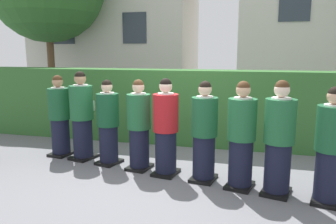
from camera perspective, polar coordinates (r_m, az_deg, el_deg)
ground_plane at (r=5.67m, az=-0.00°, el=-10.50°), size 60.00×60.00×0.00m
student_front_row_0 at (r=6.81m, az=-18.03°, el=-0.93°), size 0.42×0.52×1.57m
student_front_row_1 at (r=6.46m, az=-14.50°, el=-0.95°), size 0.49×0.57×1.66m
student_front_row_2 at (r=6.07m, az=-10.20°, el=-2.11°), size 0.46×0.52×1.53m
student_front_row_3 at (r=5.73m, az=-4.98°, el=-2.59°), size 0.43×0.50×1.56m
student_in_red_blazer at (r=5.44m, az=-0.39°, el=-3.03°), size 0.43×0.51×1.60m
student_front_row_5 at (r=5.22m, az=6.20°, el=-3.76°), size 0.43×0.53×1.58m
student_front_row_6 at (r=5.03m, az=12.43°, el=-4.36°), size 0.47×0.53×1.60m
student_front_row_7 at (r=4.93m, az=18.42°, el=-4.73°), size 0.48×0.56×1.63m
student_front_row_8 at (r=4.90m, az=26.04°, el=-5.71°), size 0.46×0.53×1.58m
hedge at (r=7.35m, az=3.92°, el=0.85°), size 11.27×0.70×1.63m
school_building_annex at (r=14.63m, az=-8.82°, el=15.39°), size 6.78×3.63×6.53m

